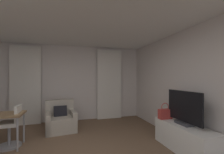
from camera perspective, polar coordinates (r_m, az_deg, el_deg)
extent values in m
cube|color=silver|center=(5.54, -15.23, -2.22)|extent=(5.12, 0.06, 2.60)
cube|color=silver|center=(3.61, 30.14, -3.25)|extent=(0.06, 6.12, 2.60)
cube|color=white|center=(2.75, -14.40, 24.22)|extent=(5.12, 6.12, 0.06)
cube|color=silver|center=(5.56, -29.54, -2.70)|extent=(0.90, 0.06, 2.50)
cube|color=silver|center=(5.60, -0.98, -2.72)|extent=(0.90, 0.06, 2.50)
cube|color=#B2A899|center=(4.71, -18.60, -16.19)|extent=(0.90, 0.89, 0.40)
cube|color=#B2A899|center=(4.93, -18.95, -10.53)|extent=(0.81, 0.25, 0.43)
cube|color=#B2A899|center=(4.73, -14.39, -15.23)|extent=(0.23, 0.79, 0.54)
cube|color=#B2A899|center=(4.67, -22.88, -15.42)|extent=(0.23, 0.79, 0.54)
cube|color=black|center=(4.75, -18.73, -12.34)|extent=(0.38, 0.25, 0.37)
cylinder|color=#99999E|center=(4.24, -30.05, -15.91)|extent=(0.04, 0.04, 0.69)
cylinder|color=#99999E|center=(3.81, -31.84, -17.73)|extent=(0.04, 0.04, 0.69)
cylinder|color=gray|center=(4.16, -34.01, -17.85)|extent=(0.06, 0.06, 0.46)
cylinder|color=gray|center=(4.23, -34.02, -20.56)|extent=(0.48, 0.48, 0.04)
cube|color=silver|center=(4.09, -34.00, -14.24)|extent=(0.40, 0.40, 0.08)
cube|color=silver|center=(4.00, -31.62, -11.49)|extent=(0.06, 0.36, 0.34)
cube|color=white|center=(3.64, 25.47, -19.86)|extent=(0.49, 1.39, 0.54)
cube|color=#333338|center=(3.56, 25.31, -15.26)|extent=(0.20, 0.36, 0.06)
cube|color=black|center=(3.49, 25.30, -9.83)|extent=(0.04, 0.92, 0.62)
cube|color=#B73833|center=(3.84, 19.21, -12.91)|extent=(0.30, 0.14, 0.22)
torus|color=#B73833|center=(3.81, 19.21, -10.57)|extent=(0.20, 0.02, 0.20)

